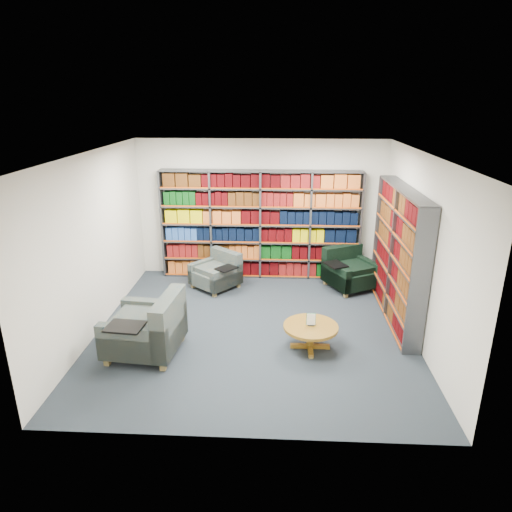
{
  "coord_description": "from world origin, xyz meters",
  "views": [
    {
      "loc": [
        0.37,
        -6.58,
        3.58
      ],
      "look_at": [
        0.0,
        0.6,
        1.05
      ],
      "focal_mm": 32.0,
      "sensor_mm": 36.0,
      "label": 1
    }
  ],
  "objects_px": {
    "chair_green_right": "(348,271)",
    "coffee_table": "(311,330)",
    "chair_teal_left": "(218,273)",
    "chair_teal_front": "(151,330)"
  },
  "relations": [
    {
      "from": "chair_green_right",
      "to": "coffee_table",
      "type": "relative_size",
      "value": 1.42
    },
    {
      "from": "chair_teal_left",
      "to": "coffee_table",
      "type": "xyz_separation_m",
      "value": [
        1.67,
        -2.28,
        0.02
      ]
    },
    {
      "from": "chair_teal_left",
      "to": "chair_teal_front",
      "type": "height_order",
      "value": "chair_teal_front"
    },
    {
      "from": "chair_teal_left",
      "to": "chair_teal_front",
      "type": "distance_m",
      "value": 2.61
    },
    {
      "from": "chair_teal_front",
      "to": "chair_teal_left",
      "type": "bearing_deg",
      "value": 75.33
    },
    {
      "from": "chair_green_right",
      "to": "chair_teal_front",
      "type": "height_order",
      "value": "chair_teal_front"
    },
    {
      "from": "chair_teal_front",
      "to": "chair_green_right",
      "type": "bearing_deg",
      "value": 39.56
    },
    {
      "from": "chair_teal_left",
      "to": "coffee_table",
      "type": "distance_m",
      "value": 2.83
    },
    {
      "from": "chair_green_right",
      "to": "coffee_table",
      "type": "height_order",
      "value": "chair_green_right"
    },
    {
      "from": "chair_green_right",
      "to": "coffee_table",
      "type": "bearing_deg",
      "value": -110.15
    }
  ]
}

